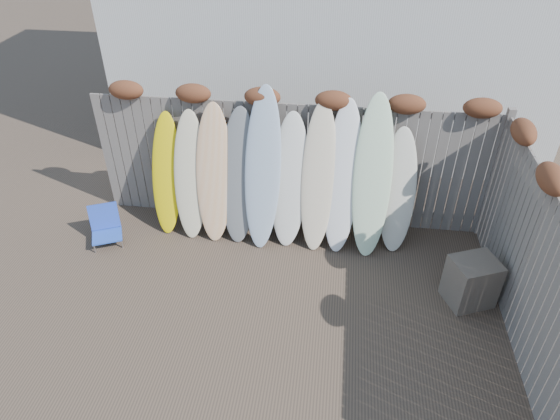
# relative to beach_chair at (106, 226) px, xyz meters

# --- Properties ---
(ground) EXTENTS (80.00, 80.00, 0.00)m
(ground) POSITION_rel_beach_chair_xyz_m (2.72, -1.46, -0.27)
(ground) COLOR #493A2D
(back_fence) EXTENTS (6.05, 0.28, 2.24)m
(back_fence) POSITION_rel_beach_chair_xyz_m (2.78, 0.93, 0.92)
(back_fence) COLOR slate
(back_fence) RESTS_ON ground
(right_fence) EXTENTS (0.28, 4.40, 2.24)m
(right_fence) POSITION_rel_beach_chair_xyz_m (5.71, -1.21, 0.87)
(right_fence) COLOR slate
(right_fence) RESTS_ON ground
(beach_chair) EXTENTS (0.59, 0.60, 0.58)m
(beach_chair) POSITION_rel_beach_chair_xyz_m (0.00, 0.00, 0.00)
(beach_chair) COLOR blue
(beach_chair) RESTS_ON ground
(wooden_crate) EXTENTS (0.71, 0.66, 0.67)m
(wooden_crate) POSITION_rel_beach_chair_xyz_m (5.28, -0.62, 0.07)
(wooden_crate) COLOR brown
(wooden_crate) RESTS_ON ground
(lattice_panel) EXTENTS (0.18, 1.15, 1.73)m
(lattice_panel) POSITION_rel_beach_chair_xyz_m (5.79, -0.37, 0.60)
(lattice_panel) COLOR #4F3F30
(lattice_panel) RESTS_ON ground
(surfboard_0) EXTENTS (0.49, 0.68, 1.84)m
(surfboard_0) POSITION_rel_beach_chair_xyz_m (0.87, 0.55, 0.65)
(surfboard_0) COLOR yellow
(surfboard_0) RESTS_ON ground
(surfboard_1) EXTENTS (0.52, 0.70, 1.91)m
(surfboard_1) POSITION_rel_beach_chair_xyz_m (1.26, 0.50, 0.69)
(surfboard_1) COLOR beige
(surfboard_1) RESTS_ON ground
(surfboard_2) EXTENTS (0.57, 0.74, 2.03)m
(surfboard_2) POSITION_rel_beach_chair_xyz_m (1.63, 0.49, 0.75)
(surfboard_2) COLOR #FDB67C
(surfboard_2) RESTS_ON ground
(surfboard_3) EXTENTS (0.56, 0.72, 1.99)m
(surfboard_3) POSITION_rel_beach_chair_xyz_m (2.00, 0.50, 0.73)
(surfboard_3) COLOR slate
(surfboard_3) RESTS_ON ground
(surfboard_4) EXTENTS (0.56, 0.84, 2.33)m
(surfboard_4) POSITION_rel_beach_chair_xyz_m (2.37, 0.47, 0.89)
(surfboard_4) COLOR #A5B9D0
(surfboard_4) RESTS_ON ground
(surfboard_5) EXTENTS (0.58, 0.73, 1.96)m
(surfboard_5) POSITION_rel_beach_chair_xyz_m (2.76, 0.50, 0.71)
(surfboard_5) COLOR white
(surfboard_5) RESTS_ON ground
(surfboard_6) EXTENTS (0.52, 0.77, 2.15)m
(surfboard_6) POSITION_rel_beach_chair_xyz_m (3.17, 0.49, 0.80)
(surfboard_6) COLOR #F5E1BE
(surfboard_6) RESTS_ON ground
(surfboard_7) EXTENTS (0.54, 0.79, 2.19)m
(surfboard_7) POSITION_rel_beach_chair_xyz_m (3.52, 0.50, 0.82)
(surfboard_7) COLOR white
(surfboard_7) RESTS_ON ground
(surfboard_8) EXTENTS (0.56, 0.82, 2.30)m
(surfboard_8) POSITION_rel_beach_chair_xyz_m (3.94, 0.47, 0.88)
(surfboard_8) COLOR #CBECC1
(surfboard_8) RESTS_ON ground
(surfboard_9) EXTENTS (0.54, 0.67, 1.81)m
(surfboard_9) POSITION_rel_beach_chair_xyz_m (4.34, 0.55, 0.64)
(surfboard_9) COLOR beige
(surfboard_9) RESTS_ON ground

